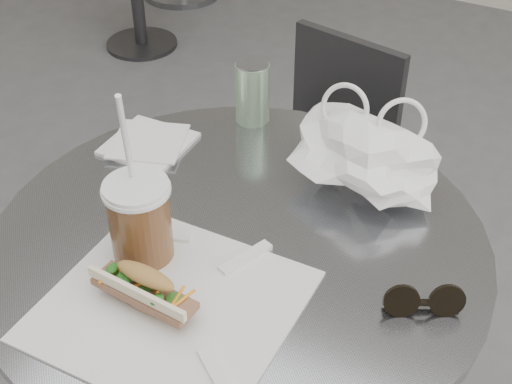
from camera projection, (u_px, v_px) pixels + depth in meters
The scene contains 9 objects.
cafe_table at pixel (241, 354), 1.25m from camera, with size 0.76×0.76×0.74m.
chair_far at pixel (308, 201), 1.81m from camera, with size 0.38×0.41×0.72m.
sandwich_paper at pixel (171, 305), 0.97m from camera, with size 0.33×0.31×0.00m, color white.
banh_mi at pixel (145, 290), 0.95m from camera, with size 0.19×0.08×0.06m.
iced_coffee at pixel (140, 220), 1.01m from camera, with size 0.10×0.10×0.28m.
sunglasses at pixel (424, 302), 0.95m from camera, with size 0.10×0.07×0.05m.
plastic_bag at pixel (364, 155), 1.15m from camera, with size 0.23×0.18×0.12m, color white, non-canonical shape.
napkin_stack at pixel (149, 143), 1.27m from camera, with size 0.16×0.16×0.01m.
drink_can at pixel (252, 92), 1.30m from camera, with size 0.06×0.06×0.12m.
Camera 1 is at (0.41, -0.49, 1.46)m, focal length 50.00 mm.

